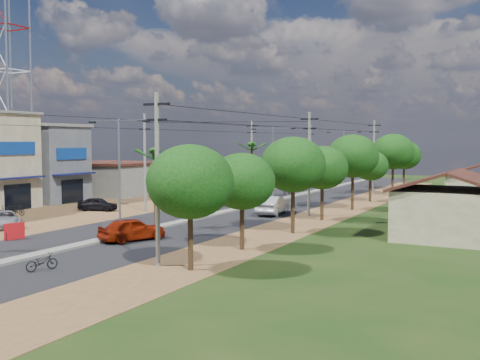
% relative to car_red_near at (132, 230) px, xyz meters
% --- Properties ---
extents(ground, '(160.00, 160.00, 0.00)m').
position_rel_car_red_near_xyz_m(ground, '(-1.60, 0.72, -0.75)').
color(ground, black).
rests_on(ground, ground).
extents(road, '(12.00, 110.00, 0.04)m').
position_rel_car_red_near_xyz_m(road, '(-1.60, 15.72, -0.73)').
color(road, black).
rests_on(road, ground).
extents(median, '(1.00, 90.00, 0.18)m').
position_rel_car_red_near_xyz_m(median, '(-1.60, 18.72, -0.66)').
color(median, '#605E56').
rests_on(median, ground).
extents(dirt_lot_west, '(18.00, 46.00, 0.04)m').
position_rel_car_red_near_xyz_m(dirt_lot_west, '(-16.60, 8.72, -0.73)').
color(dirt_lot_west, brown).
rests_on(dirt_lot_west, ground).
extents(dirt_shoulder_east, '(5.00, 90.00, 0.03)m').
position_rel_car_red_near_xyz_m(dirt_shoulder_east, '(6.90, 15.72, -0.73)').
color(dirt_shoulder_east, brown).
rests_on(dirt_shoulder_east, ground).
extents(shophouse_grey, '(9.00, 6.40, 8.30)m').
position_rel_car_red_near_xyz_m(shophouse_grey, '(-23.58, 14.72, 3.41)').
color(shophouse_grey, '#46494E').
rests_on(shophouse_grey, ground).
extents(low_shed, '(10.40, 10.40, 3.95)m').
position_rel_car_red_near_xyz_m(low_shed, '(-22.60, 24.72, 1.22)').
color(low_shed, '#605E56').
rests_on(low_shed, ground).
extents(telecom_tower, '(3.80, 3.80, 43.00)m').
position_rel_car_red_near_xyz_m(telecom_tower, '(-28.60, 14.72, 18.37)').
color(telecom_tower, gray).
rests_on(telecom_tower, ground).
extents(house_east_near, '(7.60, 7.50, 4.60)m').
position_rel_car_red_near_xyz_m(house_east_near, '(18.40, 10.72, 1.65)').
color(house_east_near, gray).
rests_on(house_east_near, ground).
extents(tree_east_a, '(4.40, 4.40, 6.37)m').
position_rel_car_red_near_xyz_m(tree_east_a, '(7.90, -5.28, 3.74)').
color(tree_east_a, black).
rests_on(tree_east_a, ground).
extents(tree_east_b, '(4.00, 4.00, 5.83)m').
position_rel_car_red_near_xyz_m(tree_east_b, '(7.70, 0.72, 3.37)').
color(tree_east_b, black).
rests_on(tree_east_b, ground).
extents(tree_east_c, '(4.60, 4.60, 6.83)m').
position_rel_car_red_near_xyz_m(tree_east_c, '(8.10, 7.72, 4.12)').
color(tree_east_c, black).
rests_on(tree_east_c, ground).
extents(tree_east_d, '(4.20, 4.20, 6.13)m').
position_rel_car_red_near_xyz_m(tree_east_d, '(7.80, 14.72, 3.59)').
color(tree_east_d, black).
rests_on(tree_east_d, ground).
extents(tree_east_e, '(4.80, 4.80, 7.14)m').
position_rel_car_red_near_xyz_m(tree_east_e, '(8.00, 22.72, 4.34)').
color(tree_east_e, black).
rests_on(tree_east_e, ground).
extents(tree_east_f, '(3.80, 3.80, 5.52)m').
position_rel_car_red_near_xyz_m(tree_east_f, '(7.60, 30.72, 3.14)').
color(tree_east_f, black).
rests_on(tree_east_f, ground).
extents(tree_east_g, '(5.00, 5.00, 7.38)m').
position_rel_car_red_near_xyz_m(tree_east_g, '(8.20, 38.72, 4.49)').
color(tree_east_g, black).
rests_on(tree_east_g, ground).
extents(tree_east_h, '(4.40, 4.40, 6.52)m').
position_rel_car_red_near_xyz_m(tree_east_h, '(7.90, 46.72, 3.89)').
color(tree_east_h, black).
rests_on(tree_east_h, ground).
extents(palm_median_near, '(2.00, 2.00, 6.15)m').
position_rel_car_red_near_xyz_m(palm_median_near, '(-1.60, 4.72, 4.79)').
color(palm_median_near, black).
rests_on(palm_median_near, ground).
extents(palm_median_mid, '(2.00, 2.00, 6.55)m').
position_rel_car_red_near_xyz_m(palm_median_mid, '(-1.60, 20.72, 5.15)').
color(palm_median_mid, black).
rests_on(palm_median_mid, ground).
extents(palm_median_far, '(2.00, 2.00, 5.85)m').
position_rel_car_red_near_xyz_m(palm_median_far, '(-1.60, 36.72, 4.51)').
color(palm_median_far, black).
rests_on(palm_median_far, ground).
extents(streetlight_near, '(5.10, 0.18, 8.00)m').
position_rel_car_red_near_xyz_m(streetlight_near, '(-1.60, 0.72, 4.04)').
color(streetlight_near, gray).
rests_on(streetlight_near, ground).
extents(streetlight_mid, '(5.10, 0.18, 8.00)m').
position_rel_car_red_near_xyz_m(streetlight_mid, '(-1.60, 25.72, 4.04)').
color(streetlight_mid, gray).
rests_on(streetlight_mid, ground).
extents(streetlight_far, '(5.10, 0.18, 8.00)m').
position_rel_car_red_near_xyz_m(streetlight_far, '(-1.60, 50.72, 4.04)').
color(streetlight_far, gray).
rests_on(streetlight_far, ground).
extents(utility_pole_w_b, '(1.60, 0.24, 9.00)m').
position_rel_car_red_near_xyz_m(utility_pole_w_b, '(-8.60, 12.72, 4.01)').
color(utility_pole_w_b, '#605E56').
rests_on(utility_pole_w_b, ground).
extents(utility_pole_w_c, '(1.60, 0.24, 9.00)m').
position_rel_car_red_near_xyz_m(utility_pole_w_c, '(-8.60, 34.72, 4.01)').
color(utility_pole_w_c, '#605E56').
rests_on(utility_pole_w_c, ground).
extents(utility_pole_w_d, '(1.60, 0.24, 9.00)m').
position_rel_car_red_near_xyz_m(utility_pole_w_d, '(-8.60, 55.72, 4.01)').
color(utility_pole_w_d, '#605E56').
rests_on(utility_pole_w_d, ground).
extents(utility_pole_e_a, '(1.60, 0.24, 9.00)m').
position_rel_car_red_near_xyz_m(utility_pole_e_a, '(5.90, -5.28, 4.01)').
color(utility_pole_e_a, '#605E56').
rests_on(utility_pole_e_a, ground).
extents(utility_pole_e_b, '(1.60, 0.24, 9.00)m').
position_rel_car_red_near_xyz_m(utility_pole_e_b, '(5.90, 16.72, 4.01)').
color(utility_pole_e_b, '#605E56').
rests_on(utility_pole_e_b, ground).
extents(utility_pole_e_c, '(1.60, 0.24, 9.00)m').
position_rel_car_red_near_xyz_m(utility_pole_e_c, '(5.90, 38.72, 4.01)').
color(utility_pole_e_c, '#605E56').
rests_on(utility_pole_e_c, ground).
extents(car_red_near, '(3.30, 4.73, 1.49)m').
position_rel_car_red_near_xyz_m(car_red_near, '(0.00, 0.00, 0.00)').
color(car_red_near, maroon).
rests_on(car_red_near, ground).
extents(car_silver_mid, '(2.38, 5.17, 1.64)m').
position_rel_car_red_near_xyz_m(car_silver_mid, '(2.73, 16.20, 0.07)').
color(car_silver_mid, '#96989D').
rests_on(car_silver_mid, ground).
extents(car_white_far, '(1.87, 4.56, 1.32)m').
position_rel_car_red_near_xyz_m(car_white_far, '(-4.80, 21.02, -0.09)').
color(car_white_far, silver).
rests_on(car_white_far, ground).
extents(car_parked_silver, '(4.76, 4.07, 1.21)m').
position_rel_car_red_near_xyz_m(car_parked_silver, '(-12.13, 0.05, -0.14)').
color(car_parked_silver, '#96989D').
rests_on(car_parked_silver, ground).
extents(car_parked_dark, '(3.89, 2.35, 1.24)m').
position_rel_car_red_near_xyz_m(car_parked_dark, '(-12.79, 10.99, -0.13)').
color(car_parked_dark, black).
rests_on(car_parked_dark, ground).
extents(moto_rider_east, '(1.10, 1.73, 0.86)m').
position_rel_car_red_near_xyz_m(moto_rider_east, '(1.37, -8.87, -0.32)').
color(moto_rider_east, black).
rests_on(moto_rider_east, ground).
extents(moto_rider_west_a, '(1.11, 1.85, 0.92)m').
position_rel_car_red_near_xyz_m(moto_rider_west_a, '(-2.80, 18.84, -0.29)').
color(moto_rider_west_a, black).
rests_on(moto_rider_west_a, ground).
extents(moto_rider_west_b, '(0.98, 1.61, 0.94)m').
position_rel_car_red_near_xyz_m(moto_rider_west_b, '(-3.18, 33.61, -0.28)').
color(moto_rider_west_b, black).
rests_on(moto_rider_west_b, ground).
extents(roadside_sign, '(0.46, 1.35, 1.15)m').
position_rel_car_red_near_xyz_m(roadside_sign, '(-7.10, -3.32, -0.18)').
color(roadside_sign, '#B51015').
rests_on(roadside_sign, ground).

